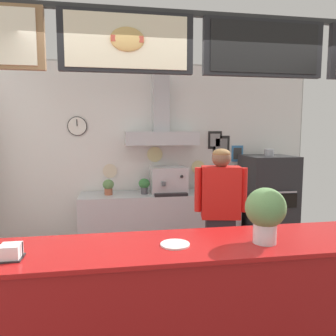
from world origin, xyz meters
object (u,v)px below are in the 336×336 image
object	(u,v)px
shop_worker	(220,215)
basil_vase	(265,213)
condiment_plate	(175,244)
potted_basil	(206,183)
espresso_machine	(168,180)
potted_sage	(144,185)
potted_rosemary	(108,186)
napkin_holder	(11,252)
pizza_oven	(267,204)

from	to	relation	value
shop_worker	basil_vase	size ratio (longest dim) A/B	4.18
shop_worker	condiment_plate	xyz separation A→B (m)	(-0.76, -1.27, 0.16)
potted_basil	espresso_machine	bearing A→B (deg)	-177.38
shop_worker	potted_sage	size ratio (longest dim) A/B	7.12
potted_rosemary	napkin_holder	world-z (taller)	napkin_holder
pizza_oven	potted_sage	size ratio (longest dim) A/B	6.80
pizza_oven	potted_rosemary	xyz separation A→B (m)	(-2.38, 0.20, 0.30)
potted_sage	basil_vase	distance (m)	2.68
pizza_oven	condiment_plate	bearing A→B (deg)	-128.32
potted_sage	potted_basil	world-z (taller)	potted_basil
pizza_oven	potted_rosemary	size ratio (longest dim) A/B	6.97
napkin_holder	shop_worker	bearing A→B (deg)	36.75
shop_worker	napkin_holder	distance (m)	2.25
potted_basil	napkin_holder	size ratio (longest dim) A/B	1.64
shop_worker	espresso_machine	xyz separation A→B (m)	(-0.38, 1.29, 0.22)
potted_sage	napkin_holder	bearing A→B (deg)	-112.00
napkin_holder	basil_vase	xyz separation A→B (m)	(1.68, 0.02, 0.18)
potted_rosemary	napkin_holder	xyz separation A→B (m)	(-0.54, -2.65, 0.05)
pizza_oven	potted_basil	xyz separation A→B (m)	(-0.90, 0.21, 0.31)
shop_worker	napkin_holder	xyz separation A→B (m)	(-1.80, -1.34, 0.20)
pizza_oven	espresso_machine	xyz separation A→B (m)	(-1.50, 0.18, 0.37)
shop_worker	potted_basil	bearing A→B (deg)	-88.04
basil_vase	shop_worker	bearing A→B (deg)	84.70
espresso_machine	basil_vase	distance (m)	2.63
napkin_holder	condiment_plate	size ratio (longest dim) A/B	0.72
espresso_machine	potted_sage	distance (m)	0.37
espresso_machine	potted_sage	bearing A→B (deg)	-178.24
napkin_holder	potted_sage	bearing A→B (deg)	68.00
potted_rosemary	potted_basil	world-z (taller)	potted_basil
potted_sage	potted_basil	xyz separation A→B (m)	(0.96, 0.04, 0.00)
pizza_oven	potted_sage	world-z (taller)	pizza_oven
pizza_oven	shop_worker	bearing A→B (deg)	-135.38
condiment_plate	napkin_holder	bearing A→B (deg)	-175.88
basil_vase	potted_basil	bearing A→B (deg)	82.62
pizza_oven	potted_rosemary	bearing A→B (deg)	175.25
napkin_holder	potted_rosemary	bearing A→B (deg)	78.51
pizza_oven	shop_worker	xyz separation A→B (m)	(-1.12, -1.11, 0.15)
shop_worker	espresso_machine	world-z (taller)	shop_worker
pizza_oven	shop_worker	size ratio (longest dim) A/B	0.95
espresso_machine	potted_sage	xyz separation A→B (m)	(-0.36, -0.01, -0.06)
pizza_oven	shop_worker	distance (m)	1.58
potted_rosemary	basil_vase	bearing A→B (deg)	-66.58
basil_vase	condiment_plate	xyz separation A→B (m)	(-0.63, 0.05, -0.21)
napkin_holder	basil_vase	bearing A→B (deg)	0.71
napkin_holder	condiment_plate	world-z (taller)	napkin_holder
espresso_machine	shop_worker	bearing A→B (deg)	-73.76
pizza_oven	potted_sage	bearing A→B (deg)	174.66
condiment_plate	shop_worker	bearing A→B (deg)	59.21
pizza_oven	shop_worker	world-z (taller)	shop_worker
pizza_oven	espresso_machine	distance (m)	1.55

